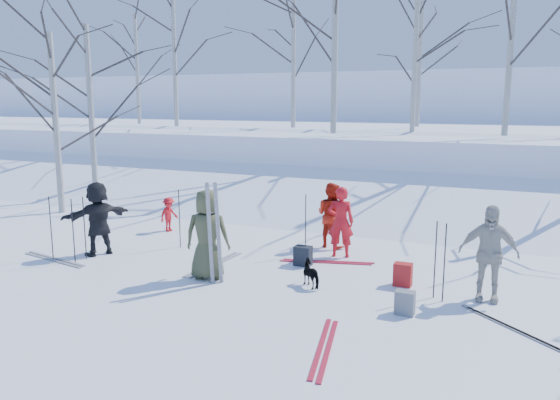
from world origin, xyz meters
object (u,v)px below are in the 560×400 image
at_px(skier_cream_east, 489,253).
at_px(skier_olive_center, 207,234).
at_px(skier_grey_west, 98,218).
at_px(backpack_dark, 303,256).
at_px(skier_red_seated, 169,214).
at_px(dog, 313,274).
at_px(backpack_grey, 405,303).
at_px(skier_redor_behind, 331,215).
at_px(skier_red_north, 341,222).
at_px(backpack_red, 403,275).

bearing_deg(skier_cream_east, skier_olive_center, -174.57).
bearing_deg(skier_grey_west, backpack_dark, 130.32).
distance_m(skier_red_seated, skier_grey_west, 2.44).
distance_m(dog, backpack_grey, 1.90).
distance_m(skier_cream_east, backpack_grey, 1.74).
height_order(skier_cream_east, backpack_dark, skier_cream_east).
relative_size(skier_redor_behind, skier_grey_west, 0.93).
bearing_deg(skier_red_north, backpack_dark, 48.62).
distance_m(skier_olive_center, dog, 2.09).
height_order(skier_olive_center, backpack_red, skier_olive_center).
bearing_deg(dog, skier_olive_center, -42.72).
bearing_deg(skier_red_north, dog, 80.51).
height_order(skier_red_seated, skier_cream_east, skier_cream_east).
relative_size(skier_red_seated, skier_cream_east, 0.54).
height_order(skier_redor_behind, dog, skier_redor_behind).
relative_size(skier_red_seated, skier_grey_west, 0.55).
xyz_separation_m(skier_cream_east, backpack_grey, (-1.12, -1.18, -0.63)).
bearing_deg(backpack_red, skier_cream_east, -6.52).
bearing_deg(skier_redor_behind, skier_olive_center, 84.18).
xyz_separation_m(skier_redor_behind, skier_cream_east, (3.48, -2.18, 0.07)).
xyz_separation_m(dog, backpack_dark, (-0.62, 1.11, -0.04)).
xyz_separation_m(skier_red_north, backpack_dark, (-0.50, -0.92, -0.56)).
relative_size(skier_cream_east, backpack_grey, 4.31).
bearing_deg(skier_red_seated, dog, -107.09).
relative_size(skier_redor_behind, backpack_red, 3.55).
bearing_deg(skier_red_north, backpack_grey, 112.45).
distance_m(skier_redor_behind, skier_cream_east, 4.11).
bearing_deg(backpack_grey, skier_red_seated, 154.82).
height_order(skier_olive_center, skier_redor_behind, skier_olive_center).
bearing_deg(skier_red_seated, backpack_grey, -105.26).
xyz_separation_m(skier_cream_east, backpack_dark, (-3.53, 0.59, -0.62)).
relative_size(skier_grey_west, dog, 2.87).
distance_m(skier_red_north, backpack_grey, 3.35).
bearing_deg(skier_red_seated, backpack_red, -95.80).
distance_m(skier_grey_west, backpack_red, 6.53).
height_order(skier_red_north, skier_red_seated, skier_red_north).
bearing_deg(backpack_dark, backpack_grey, -36.14).
relative_size(skier_red_north, skier_redor_behind, 1.03).
distance_m(skier_red_north, skier_red_seated, 4.76).
xyz_separation_m(skier_grey_west, backpack_dark, (4.36, 1.05, -0.61)).
xyz_separation_m(skier_olive_center, skier_red_seated, (-2.89, 2.84, -0.41)).
distance_m(skier_red_seated, dog, 5.45).
relative_size(skier_red_north, skier_red_seated, 1.74).
bearing_deg(backpack_dark, skier_red_north, 61.71).
bearing_deg(skier_olive_center, skier_red_seated, -62.46).
height_order(skier_olive_center, skier_red_seated, skier_olive_center).
relative_size(skier_grey_west, backpack_red, 3.84).
height_order(skier_olive_center, skier_red_north, skier_olive_center).
bearing_deg(skier_cream_east, backpack_dark, 165.60).
height_order(skier_olive_center, skier_grey_west, skier_olive_center).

